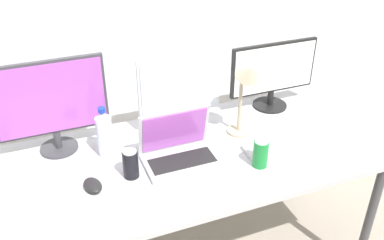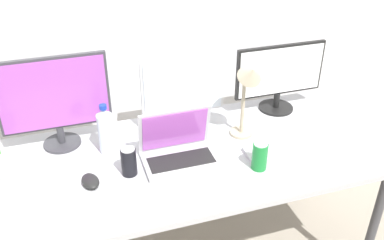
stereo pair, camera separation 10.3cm
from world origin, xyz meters
name	(u,v)px [view 1 (the left image)]	position (x,y,z in m)	size (l,w,h in m)	color
work_desk	(192,165)	(0.00, 0.00, 0.68)	(1.75, 0.79, 0.74)	#424247
monitor_left	(51,103)	(-0.55, 0.26, 0.98)	(0.49, 0.17, 0.44)	#38383D
monitor_center	(180,90)	(0.04, 0.25, 0.94)	(0.41, 0.17, 0.38)	silver
monitor_right	(273,73)	(0.56, 0.26, 0.94)	(0.48, 0.18, 0.36)	black
laptop_silver	(179,149)	(-0.07, -0.01, 0.79)	(0.32, 0.22, 0.23)	#B7B7BC
keyboard_main	(289,145)	(0.44, -0.11, 0.75)	(0.43, 0.13, 0.02)	#B2B2B7
mouse_by_keyboard	(93,185)	(-0.46, -0.08, 0.76)	(0.07, 0.11, 0.03)	black
water_bottle	(105,134)	(-0.36, 0.14, 0.85)	(0.07, 0.07, 0.24)	silver
soda_can_near_keyboard	(131,164)	(-0.29, -0.05, 0.80)	(0.07, 0.07, 0.13)	black
soda_can_by_laptop	(260,153)	(0.24, -0.18, 0.80)	(0.07, 0.07, 0.13)	#197F33
bamboo_vase	(1,173)	(-0.79, 0.06, 0.81)	(0.08, 0.08, 0.33)	#B2D1B7
desk_lamp	(246,86)	(0.28, 0.05, 1.01)	(0.11, 0.18, 0.40)	tan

